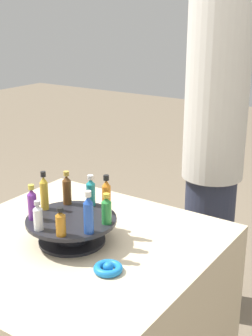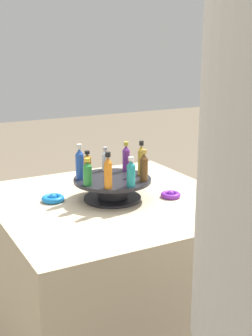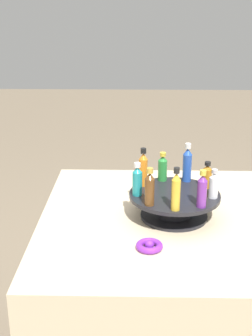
{
  "view_description": "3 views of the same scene",
  "coord_description": "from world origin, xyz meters",
  "px_view_note": "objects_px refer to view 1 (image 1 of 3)",
  "views": [
    {
      "loc": [
        -1.04,
        -0.92,
        1.43
      ],
      "look_at": [
        0.27,
        -0.03,
        0.89
      ],
      "focal_mm": 50.0,
      "sensor_mm": 36.0,
      "label": 1
    },
    {
      "loc": [
        1.51,
        -0.76,
        1.3
      ],
      "look_at": [
        0.14,
        -0.02,
        0.87
      ],
      "focal_mm": 50.0,
      "sensor_mm": 36.0,
      "label": 2
    },
    {
      "loc": [
        0.12,
        1.39,
        1.39
      ],
      "look_at": [
        0.16,
        -0.02,
        0.87
      ],
      "focal_mm": 50.0,
      "sensor_mm": 36.0,
      "label": 3
    }
  ],
  "objects_px": {
    "bottle_purple": "(32,203)",
    "bottle_orange": "(106,196)",
    "bottle_blue": "(88,214)",
    "bottle_green": "(106,210)",
    "bottle_teal": "(91,192)",
    "bottle_gold": "(44,192)",
    "bottle_brown": "(67,189)",
    "display_stand": "(72,228)",
    "ribbon_bow_blue": "(108,268)",
    "ribbon_bow_purple": "(44,215)",
    "bottle_amber": "(61,223)",
    "bottle_clear": "(38,217)",
    "person_figure": "(214,147)"
  },
  "relations": [
    {
      "from": "display_stand",
      "to": "bottle_green",
      "type": "relative_size",
      "value": 2.93
    },
    {
      "from": "bottle_blue",
      "to": "ribbon_bow_blue",
      "type": "relative_size",
      "value": 1.56
    },
    {
      "from": "bottle_brown",
      "to": "ribbon_bow_blue",
      "type": "bearing_deg",
      "value": -119.64
    },
    {
      "from": "bottle_orange",
      "to": "bottle_gold",
      "type": "distance_m",
      "value": 0.21
    },
    {
      "from": "bottle_blue",
      "to": "bottle_green",
      "type": "height_order",
      "value": "bottle_blue"
    },
    {
      "from": "bottle_amber",
      "to": "bottle_blue",
      "type": "relative_size",
      "value": 0.67
    },
    {
      "from": "bottle_clear",
      "to": "bottle_green",
      "type": "relative_size",
      "value": 0.95
    },
    {
      "from": "bottle_teal",
      "to": "bottle_gold",
      "type": "bearing_deg",
      "value": 136.46
    },
    {
      "from": "bottle_purple",
      "to": "person_figure",
      "type": "relative_size",
      "value": 0.07
    },
    {
      "from": "bottle_orange",
      "to": "person_figure",
      "type": "xyz_separation_m",
      "value": [
        0.78,
        -0.03,
        -0.02
      ]
    },
    {
      "from": "bottle_purple",
      "to": "ribbon_bow_blue",
      "type": "height_order",
      "value": "bottle_purple"
    },
    {
      "from": "display_stand",
      "to": "bottle_green",
      "type": "bearing_deg",
      "value": -73.54
    },
    {
      "from": "display_stand",
      "to": "ribbon_bow_purple",
      "type": "height_order",
      "value": "display_stand"
    },
    {
      "from": "display_stand",
      "to": "ribbon_bow_blue",
      "type": "bearing_deg",
      "value": -112.19
    },
    {
      "from": "ribbon_bow_blue",
      "to": "ribbon_bow_purple",
      "type": "bearing_deg",
      "value": 67.81
    },
    {
      "from": "ribbon_bow_purple",
      "to": "bottle_brown",
      "type": "bearing_deg",
      "value": -90.63
    },
    {
      "from": "bottle_clear",
      "to": "bottle_blue",
      "type": "bearing_deg",
      "value": -63.54
    },
    {
      "from": "ribbon_bow_blue",
      "to": "bottle_gold",
      "type": "bearing_deg",
      "value": 74.32
    },
    {
      "from": "bottle_green",
      "to": "person_figure",
      "type": "bearing_deg",
      "value": 1.17
    },
    {
      "from": "bottle_clear",
      "to": "bottle_teal",
      "type": "distance_m",
      "value": 0.24
    },
    {
      "from": "bottle_teal",
      "to": "ribbon_bow_purple",
      "type": "relative_size",
      "value": 1.4
    },
    {
      "from": "person_figure",
      "to": "bottle_brown",
      "type": "bearing_deg",
      "value": -6.8
    },
    {
      "from": "bottle_brown",
      "to": "ribbon_bow_blue",
      "type": "xyz_separation_m",
      "value": [
        -0.17,
        -0.3,
        -0.13
      ]
    },
    {
      "from": "display_stand",
      "to": "bottle_orange",
      "type": "distance_m",
      "value": 0.15
    },
    {
      "from": "ribbon_bow_blue",
      "to": "ribbon_bow_purple",
      "type": "height_order",
      "value": "ribbon_bow_blue"
    },
    {
      "from": "bottle_green",
      "to": "ribbon_bow_blue",
      "type": "xyz_separation_m",
      "value": [
        -0.12,
        -0.09,
        -0.12
      ]
    },
    {
      "from": "bottle_amber",
      "to": "bottle_orange",
      "type": "distance_m",
      "value": 0.21
    },
    {
      "from": "bottle_blue",
      "to": "bottle_green",
      "type": "xyz_separation_m",
      "value": [
        0.08,
        -0.01,
        -0.02
      ]
    },
    {
      "from": "bottle_gold",
      "to": "person_figure",
      "type": "xyz_separation_m",
      "value": [
        0.87,
        -0.22,
        -0.02
      ]
    },
    {
      "from": "bottle_clear",
      "to": "bottle_teal",
      "type": "relative_size",
      "value": 0.87
    },
    {
      "from": "bottle_orange",
      "to": "person_figure",
      "type": "height_order",
      "value": "person_figure"
    },
    {
      "from": "bottle_green",
      "to": "bottle_teal",
      "type": "height_order",
      "value": "bottle_teal"
    },
    {
      "from": "bottle_brown",
      "to": "bottle_blue",
      "type": "bearing_deg",
      "value": -123.54
    },
    {
      "from": "bottle_brown",
      "to": "bottle_teal",
      "type": "bearing_deg",
      "value": -63.54
    },
    {
      "from": "bottle_purple",
      "to": "bottle_amber",
      "type": "height_order",
      "value": "bottle_purple"
    },
    {
      "from": "display_stand",
      "to": "bottle_green",
      "type": "xyz_separation_m",
      "value": [
        0.03,
        -0.12,
        0.08
      ]
    },
    {
      "from": "display_stand",
      "to": "bottle_blue",
      "type": "bearing_deg",
      "value": -113.54
    },
    {
      "from": "bottle_amber",
      "to": "bottle_blue",
      "type": "height_order",
      "value": "bottle_blue"
    },
    {
      "from": "bottle_amber",
      "to": "bottle_teal",
      "type": "xyz_separation_m",
      "value": [
        0.23,
        0.07,
        0.01
      ]
    },
    {
      "from": "bottle_blue",
      "to": "bottle_brown",
      "type": "relative_size",
      "value": 1.13
    },
    {
      "from": "bottle_green",
      "to": "ribbon_bow_purple",
      "type": "bearing_deg",
      "value": 81.15
    },
    {
      "from": "bottle_blue",
      "to": "bottle_gold",
      "type": "bearing_deg",
      "value": 76.46
    },
    {
      "from": "bottle_clear",
      "to": "bottle_gold",
      "type": "relative_size",
      "value": 0.71
    },
    {
      "from": "ribbon_bow_blue",
      "to": "person_figure",
      "type": "xyz_separation_m",
      "value": [
        0.97,
        0.11,
        0.11
      ]
    },
    {
      "from": "ribbon_bow_blue",
      "to": "bottle_blue",
      "type": "bearing_deg",
      "value": 69.4
    },
    {
      "from": "bottle_purple",
      "to": "bottle_orange",
      "type": "xyz_separation_m",
      "value": [
        0.17,
        -0.16,
        0.01
      ]
    },
    {
      "from": "bottle_brown",
      "to": "bottle_purple",
      "type": "bearing_deg",
      "value": 176.46
    },
    {
      "from": "bottle_blue",
      "to": "bottle_brown",
      "type": "bearing_deg",
      "value": 56.46
    },
    {
      "from": "bottle_blue",
      "to": "person_figure",
      "type": "distance_m",
      "value": 0.93
    },
    {
      "from": "bottle_purple",
      "to": "bottle_orange",
      "type": "height_order",
      "value": "bottle_orange"
    }
  ]
}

